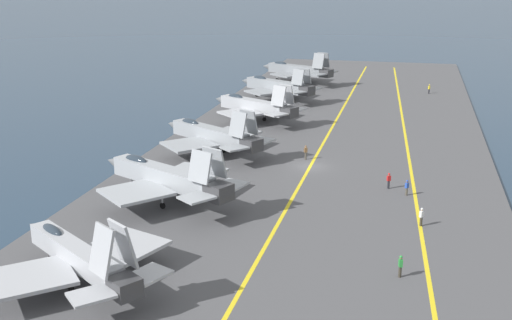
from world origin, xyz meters
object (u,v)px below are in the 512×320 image
object	(u,v)px
crew_red_vest	(389,180)
crew_brown_vest	(306,152)
crew_green_vest	(400,265)
crew_yellow_vest	(429,88)
crew_white_vest	(421,216)
parked_jet_fourth	(212,135)
parked_jet_fifth	(255,106)
parked_jet_seventh	(297,70)
parked_jet_second	(78,256)
parked_jet_sixth	(276,86)
crew_blue_vest	(407,187)
parked_jet_third	(165,177)

from	to	relation	value
crew_red_vest	crew_brown_vest	bearing A→B (deg)	50.15
crew_green_vest	crew_yellow_vest	world-z (taller)	crew_green_vest
crew_white_vest	crew_brown_vest	bearing A→B (deg)	36.56
parked_jet_fourth	crew_white_vest	bearing A→B (deg)	-125.71
parked_jet_fifth	crew_brown_vest	bearing A→B (deg)	-149.07
parked_jet_fourth	crew_yellow_vest	bearing A→B (deg)	-29.18
parked_jet_fourth	parked_jet_seventh	distance (m)	53.71
parked_jet_second	parked_jet_sixth	world-z (taller)	parked_jet_second
parked_jet_fifth	crew_blue_vest	bearing A→B (deg)	-140.98
parked_jet_second	crew_white_vest	world-z (taller)	parked_jet_second
crew_white_vest	parked_jet_second	bearing A→B (deg)	125.61
parked_jet_fourth	crew_green_vest	size ratio (longest dim) A/B	9.23
crew_red_vest	parked_jet_seventh	bearing A→B (deg)	18.85
crew_red_vest	crew_green_vest	world-z (taller)	crew_green_vest
parked_jet_seventh	crew_green_vest	distance (m)	86.10
parked_jet_fifth	crew_white_vest	world-z (taller)	parked_jet_fifth
parked_jet_second	parked_jet_seventh	bearing A→B (deg)	0.09
parked_jet_seventh	parked_jet_third	bearing A→B (deg)	179.95
parked_jet_second	crew_white_vest	xyz separation A→B (m)	(17.53, -24.48, -1.27)
parked_jet_sixth	crew_yellow_vest	xyz separation A→B (m)	(13.01, -26.47, -1.60)
parked_jet_fifth	parked_jet_fourth	bearing A→B (deg)	176.94
parked_jet_third	crew_green_vest	size ratio (longest dim) A/B	9.60
parked_jet_fifth	crew_yellow_vest	bearing A→B (deg)	-40.86
crew_white_vest	crew_brown_vest	distance (m)	23.02
parked_jet_fifth	crew_red_vest	xyz separation A→B (m)	(-26.99, -21.36, -1.50)
parked_jet_seventh	parked_jet_second	bearing A→B (deg)	-179.91
crew_white_vest	crew_yellow_vest	bearing A→B (deg)	-1.26
parked_jet_second	parked_jet_seventh	size ratio (longest dim) A/B	0.90
parked_jet_sixth	crew_white_vest	size ratio (longest dim) A/B	9.17
parked_jet_second	crew_white_vest	bearing A→B (deg)	-54.39
parked_jet_fifth	parked_jet_seventh	xyz separation A→B (m)	(35.33, -0.07, 0.34)
parked_jet_third	parked_jet_sixth	distance (m)	53.99
parked_jet_second	crew_blue_vest	world-z (taller)	parked_jet_second
crew_white_vest	parked_jet_third	bearing A→B (deg)	89.79
parked_jet_fourth	parked_jet_sixth	distance (m)	35.62
parked_jet_fifth	parked_jet_sixth	distance (m)	17.25
parked_jet_third	parked_jet_fourth	distance (m)	18.40
crew_green_vest	crew_red_vest	bearing A→B (deg)	5.00
parked_jet_fifth	crew_blue_vest	xyz separation A→B (m)	(-28.71, -23.26, -1.54)
crew_blue_vest	crew_red_vest	xyz separation A→B (m)	(1.72, 1.91, 0.04)
parked_jet_seventh	crew_green_vest	size ratio (longest dim) A/B	9.46
crew_blue_vest	crew_white_vest	world-z (taller)	crew_white_vest
parked_jet_fourth	crew_white_vest	xyz separation A→B (m)	(-18.47, -25.69, -1.46)
crew_blue_vest	crew_green_vest	size ratio (longest dim) A/B	0.93
parked_jet_second	parked_jet_fifth	xyz separation A→B (m)	(54.36, 0.22, 0.22)
parked_jet_fifth	crew_blue_vest	size ratio (longest dim) A/B	9.64
parked_jet_fifth	parked_jet_seventh	bearing A→B (deg)	-0.12
crew_red_vest	crew_white_vest	size ratio (longest dim) A/B	0.98
crew_red_vest	crew_brown_vest	world-z (taller)	crew_brown_vest
parked_jet_seventh	parked_jet_sixth	bearing A→B (deg)	178.82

